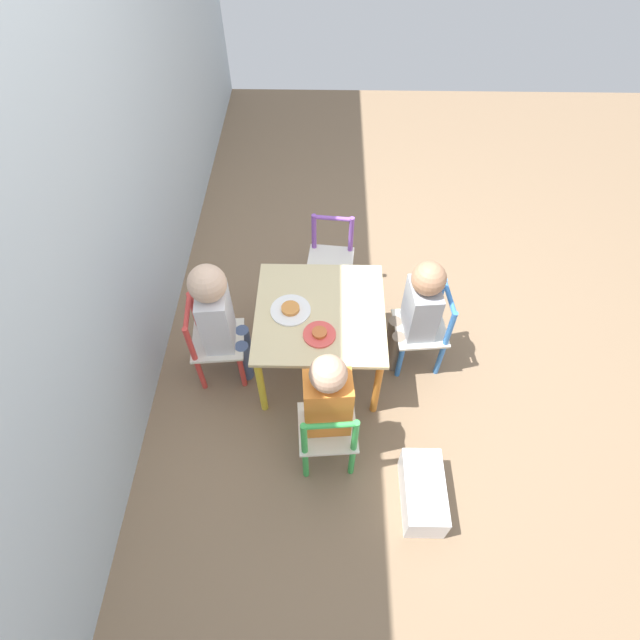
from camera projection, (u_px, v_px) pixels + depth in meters
name	position (u px, v px, depth m)	size (l,w,h in m)	color
ground_plane	(320.00, 363.00, 2.76)	(6.00, 6.00, 0.00)	#7F664C
house_wall	(63.00, 156.00, 1.75)	(6.00, 0.06, 2.60)	#B2C1CC
kids_table	(320.00, 319.00, 2.45)	(0.63, 0.63, 0.45)	beige
chair_green	(328.00, 434.00, 2.23)	(0.28, 0.28, 0.51)	silver
chair_red	(214.00, 342.00, 2.54)	(0.28, 0.28, 0.51)	silver
chair_blue	(424.00, 330.00, 2.59)	(0.28, 0.28, 0.51)	silver
chair_purple	(331.00, 261.00, 2.89)	(0.28, 0.28, 0.51)	silver
child_left	(327.00, 400.00, 2.11)	(0.22, 0.21, 0.76)	#7A6B5B
child_back	(218.00, 314.00, 2.36)	(0.21, 0.23, 0.78)	#4C608E
child_front	(418.00, 308.00, 2.44)	(0.21, 0.22, 0.73)	#7A6B5B
plate_left	(319.00, 334.00, 2.31)	(0.15, 0.15, 0.03)	#E54C47
plate_back	(291.00, 310.00, 2.40)	(0.19, 0.19, 0.03)	white
storage_bin	(423.00, 493.00, 2.23)	(0.34, 0.18, 0.18)	silver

